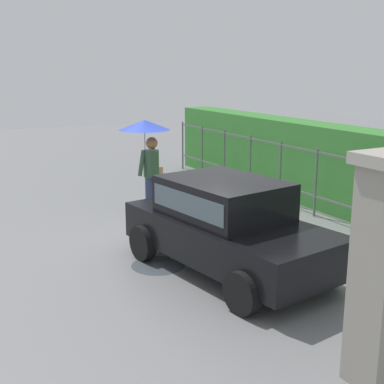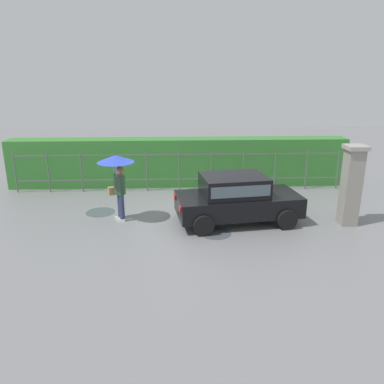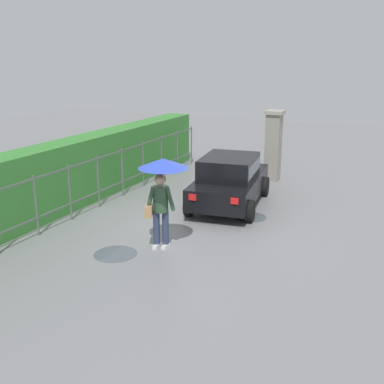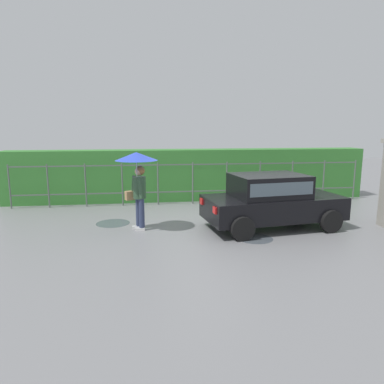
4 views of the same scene
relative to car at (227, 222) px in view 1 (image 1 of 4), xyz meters
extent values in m
plane|color=slate|center=(-1.59, 0.39, -0.80)|extent=(40.00, 40.00, 0.00)
cube|color=black|center=(0.06, 0.01, -0.22)|extent=(3.89, 2.14, 0.60)
cube|color=black|center=(-0.09, -0.01, 0.38)|extent=(2.08, 1.69, 0.60)
cube|color=#4C5B66|center=(-0.09, -0.01, 0.40)|extent=(1.93, 1.69, 0.33)
cylinder|color=black|center=(1.18, 1.01, -0.50)|extent=(0.62, 0.26, 0.60)
cylinder|color=black|center=(1.41, -0.65, -0.50)|extent=(0.62, 0.26, 0.60)
cylinder|color=black|center=(-1.30, 0.67, -0.50)|extent=(0.62, 0.26, 0.60)
cylinder|color=black|center=(-1.06, -1.00, -0.50)|extent=(0.62, 0.26, 0.60)
cube|color=red|center=(-1.86, 0.29, -0.07)|extent=(0.09, 0.21, 0.16)
cube|color=red|center=(-1.71, -0.80, -0.07)|extent=(0.09, 0.21, 0.16)
cylinder|color=#2D3856|center=(-3.49, 0.20, -0.37)|extent=(0.15, 0.15, 0.86)
cylinder|color=#2D3856|center=(-3.58, 0.38, -0.37)|extent=(0.15, 0.15, 0.86)
cube|color=white|center=(-3.55, 0.18, -0.76)|extent=(0.26, 0.10, 0.08)
cube|color=white|center=(-3.63, 0.36, -0.76)|extent=(0.26, 0.10, 0.08)
cylinder|color=#2D4C33|center=(-3.54, 0.29, 0.35)|extent=(0.34, 0.34, 0.58)
sphere|color=#DBAD89|center=(-3.54, 0.29, 0.78)|extent=(0.22, 0.22, 0.22)
sphere|color=olive|center=(-3.51, 0.30, 0.80)|extent=(0.25, 0.25, 0.25)
cylinder|color=#2D4C33|center=(-3.52, 0.06, 0.37)|extent=(0.18, 0.24, 0.56)
cylinder|color=#2D4C33|center=(-3.70, 0.46, 0.37)|extent=(0.18, 0.24, 0.56)
cylinder|color=#B2B2B7|center=(-3.59, 0.18, 0.69)|extent=(0.02, 0.02, 0.77)
cone|color=blue|center=(-3.59, 0.18, 1.18)|extent=(1.10, 1.10, 0.21)
cube|color=tan|center=(-3.76, 0.48, 0.11)|extent=(0.38, 0.29, 0.24)
cube|color=gray|center=(3.36, -0.31, 0.35)|extent=(0.48, 0.48, 2.30)
cylinder|color=#59605B|center=(-7.91, 3.35, -0.05)|extent=(0.05, 0.05, 1.50)
cylinder|color=#59605B|center=(-6.67, 3.35, -0.05)|extent=(0.05, 0.05, 1.50)
cylinder|color=#59605B|center=(-5.43, 3.35, -0.05)|extent=(0.05, 0.05, 1.50)
cylinder|color=#59605B|center=(-4.18, 3.35, -0.05)|extent=(0.05, 0.05, 1.50)
cylinder|color=#59605B|center=(-2.94, 3.35, -0.05)|extent=(0.05, 0.05, 1.50)
cylinder|color=#59605B|center=(-1.70, 3.35, -0.05)|extent=(0.05, 0.05, 1.50)
cylinder|color=#59605B|center=(-0.46, 3.35, -0.05)|extent=(0.05, 0.05, 1.50)
cube|color=#59605B|center=(-1.70, 3.35, 0.62)|extent=(12.42, 0.03, 0.04)
cube|color=#59605B|center=(-1.70, 3.35, -0.35)|extent=(12.42, 0.03, 0.04)
cube|color=#387F33|center=(-1.70, 4.14, 0.15)|extent=(13.42, 0.90, 1.90)
cylinder|color=#4C545B|center=(-0.70, -0.88, -0.80)|extent=(0.89, 0.89, 0.00)
cylinder|color=#4C545B|center=(-4.33, 1.01, -0.80)|extent=(0.96, 0.96, 0.00)
camera|label=1|loc=(6.70, -4.29, 2.41)|focal=49.00mm
camera|label=2|loc=(-1.80, -10.97, 3.64)|focal=35.87mm
camera|label=3|loc=(-12.37, -4.67, 3.46)|focal=44.49mm
camera|label=4|loc=(-3.36, -9.03, 1.93)|focal=33.05mm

